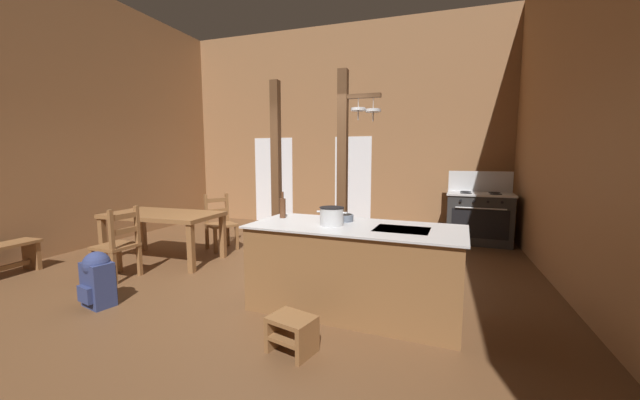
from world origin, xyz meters
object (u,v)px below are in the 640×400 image
object	(u,v)px
step_stool	(292,331)
backpack	(97,278)
stove_range	(479,217)
dining_table	(163,219)
kitchen_island	(355,268)
ladderback_chair_near_window	(220,223)
stockpot_on_counter	(332,216)
mixing_bowl_on_counter	(344,218)
ladderback_chair_by_post	(118,245)
bottle_tall_on_counter	(283,207)

from	to	relation	value
step_stool	backpack	xyz separation A→B (m)	(-2.32, 0.16, 0.14)
stove_range	dining_table	size ratio (longest dim) A/B	0.77
kitchen_island	dining_table	xyz separation A→B (m)	(-3.20, 0.81, 0.20)
ladderback_chair_near_window	stockpot_on_counter	size ratio (longest dim) A/B	2.94
stockpot_on_counter	stove_range	bearing A→B (deg)	64.32
kitchen_island	mixing_bowl_on_counter	size ratio (longest dim) A/B	10.59
backpack	mixing_bowl_on_counter	bearing A→B (deg)	22.49
backpack	stockpot_on_counter	xyz separation A→B (m)	(2.39, 0.74, 0.68)
ladderback_chair_by_post	bottle_tall_on_counter	world-z (taller)	bottle_tall_on_counter
stove_range	mixing_bowl_on_counter	bearing A→B (deg)	-116.66
ladderback_chair_near_window	bottle_tall_on_counter	distance (m)	2.46
stove_range	stockpot_on_counter	xyz separation A→B (m)	(-1.76, -3.66, 0.51)
stove_range	ladderback_chair_by_post	size ratio (longest dim) A/B	1.39
stove_range	backpack	xyz separation A→B (m)	(-4.15, -4.40, -0.17)
stockpot_on_counter	backpack	bearing A→B (deg)	-162.70
dining_table	mixing_bowl_on_counter	bearing A→B (deg)	-11.12
backpack	ladderback_chair_by_post	bearing A→B (deg)	125.22
mixing_bowl_on_counter	stove_range	bearing A→B (deg)	63.34
kitchen_island	stockpot_on_counter	size ratio (longest dim) A/B	6.85
stove_range	stockpot_on_counter	size ratio (longest dim) A/B	4.09
stove_range	stockpot_on_counter	bearing A→B (deg)	-115.68
dining_table	step_stool	bearing A→B (deg)	-31.39
backpack	bottle_tall_on_counter	distance (m)	2.11
ladderback_chair_by_post	mixing_bowl_on_counter	world-z (taller)	mixing_bowl_on_counter
ladderback_chair_near_window	backpack	xyz separation A→B (m)	(0.16, -2.47, -0.14)
kitchen_island	ladderback_chair_by_post	bearing A→B (deg)	-178.88
kitchen_island	stockpot_on_counter	world-z (taller)	stockpot_on_counter
stove_range	ladderback_chair_near_window	bearing A→B (deg)	-155.86
stockpot_on_counter	bottle_tall_on_counter	world-z (taller)	bottle_tall_on_counter
backpack	stockpot_on_counter	size ratio (longest dim) A/B	1.85
ladderback_chair_by_post	stockpot_on_counter	world-z (taller)	stockpot_on_counter
kitchen_island	bottle_tall_on_counter	size ratio (longest dim) A/B	7.33
stove_range	mixing_bowl_on_counter	distance (m)	3.82
step_stool	stove_range	bearing A→B (deg)	68.24
dining_table	ladderback_chair_by_post	size ratio (longest dim) A/B	1.81
ladderback_chair_near_window	ladderback_chair_by_post	distance (m)	1.78
kitchen_island	ladderback_chair_near_window	xyz separation A→B (m)	(-2.78, 1.68, 0.01)
bottle_tall_on_counter	mixing_bowl_on_counter	bearing A→B (deg)	1.79
ladderback_chair_by_post	bottle_tall_on_counter	size ratio (longest dim) A/B	3.15
backpack	bottle_tall_on_counter	world-z (taller)	bottle_tall_on_counter
stove_range	step_stool	xyz separation A→B (m)	(-1.82, -4.57, -0.30)
kitchen_island	dining_table	size ratio (longest dim) A/B	1.29
kitchen_island	dining_table	bearing A→B (deg)	165.77
bottle_tall_on_counter	ladderback_chair_near_window	bearing A→B (deg)	141.75
kitchen_island	backpack	world-z (taller)	kitchen_island
step_stool	stockpot_on_counter	world-z (taller)	stockpot_on_counter
mixing_bowl_on_counter	ladderback_chair_near_window	bearing A→B (deg)	150.72
ladderback_chair_near_window	dining_table	bearing A→B (deg)	-115.92
step_stool	ladderback_chair_by_post	world-z (taller)	ladderback_chair_by_post
stockpot_on_counter	step_stool	bearing A→B (deg)	-93.99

